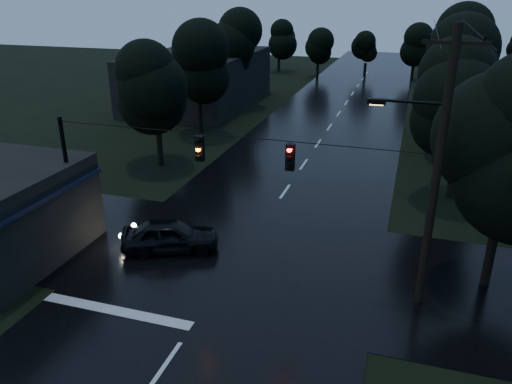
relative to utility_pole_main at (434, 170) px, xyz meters
The scene contains 14 objects.
main_road 21.06m from the utility_pole_main, 111.30° to the left, with size 12.00×120.00×0.02m, color black.
cross_street 9.14m from the utility_pole_main, behind, with size 60.00×9.00×0.02m, color black.
building_far_left 36.15m from the utility_pole_main, 126.44° to the left, with size 10.00×16.00×5.00m, color black.
utility_pole_main is the anchor object (origin of this frame).
utility_pole_far 17.08m from the utility_pole_main, 87.00° to the left, with size 2.00×0.30×7.50m.
anchor_pole_left 15.08m from the utility_pole_main, behind, with size 0.18×0.18×6.00m, color black.
span_signals 6.85m from the utility_pole_main, behind, with size 15.00×0.37×1.12m.
tree_left_a 19.76m from the utility_pole_main, 146.16° to the left, with size 3.92×3.92×8.26m.
tree_left_b 25.50m from the utility_pole_main, 131.84° to the left, with size 4.20×4.20×8.85m.
tree_left_c 33.94m from the utility_pole_main, 121.27° to the left, with size 4.48×4.48×9.44m.
tree_right_a 11.12m from the utility_pole_main, 81.77° to the left, with size 4.20×4.20×8.85m.
tree_right_b 19.14m from the utility_pole_main, 83.42° to the left, with size 4.48×4.48×9.44m.
tree_right_c 29.16m from the utility_pole_main, 84.50° to the left, with size 4.76×4.76×10.03m.
car 11.53m from the utility_pole_main, behind, with size 1.72×4.27×1.45m, color black.
Camera 1 is at (6.44, -5.93, 10.98)m, focal length 35.00 mm.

